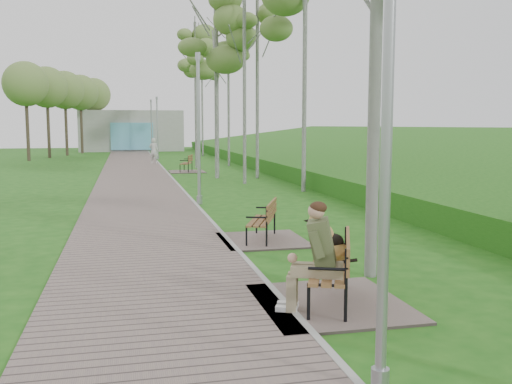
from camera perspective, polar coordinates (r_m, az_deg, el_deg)
ground at (r=8.58m, az=2.62°, el=-10.86°), size 120.00×120.00×0.00m
walkway at (r=29.49m, az=-12.02°, el=1.58°), size 3.50×67.00×0.04m
kerb at (r=29.57m, az=-8.63°, el=1.67°), size 0.10×67.00×0.05m
embankment at (r=31.39m, az=14.01°, el=1.79°), size 14.00×70.00×1.60m
building_north at (r=58.86m, az=-12.34°, el=6.00°), size 10.00×5.20×4.00m
bench_main at (r=8.28m, az=7.04°, el=-7.88°), size 2.06×2.29×1.80m
bench_second at (r=12.78m, az=0.54°, el=-4.01°), size 1.84×2.05×1.13m
bench_third at (r=31.73m, az=-6.99°, el=2.39°), size 1.92×2.13×1.18m
lamp_post_near at (r=5.40m, az=12.83°, el=1.73°), size 0.18×0.18×4.57m
lamp_post_second at (r=18.63m, az=-5.75°, el=5.75°), size 0.19×0.19×4.89m
lamp_post_third at (r=43.77m, az=-9.84°, el=6.11°), size 0.18×0.18×4.70m
lamp_post_far at (r=54.02m, az=-10.41°, el=6.31°), size 0.19×0.19×4.91m
pedestrian_near at (r=38.72m, az=-10.18°, el=4.07°), size 0.74×0.63×1.73m
birch_mid_a at (r=25.65m, az=-1.18°, el=18.56°), size 2.76×2.76×10.00m
birch_mid_b at (r=28.13m, az=0.14°, el=16.75°), size 2.27×2.27×9.53m
birch_mid_c at (r=28.14m, az=-4.01°, el=15.50°), size 2.73×2.73×8.77m
birch_far_a at (r=36.40m, az=-2.79°, el=14.27°), size 2.65×2.65×9.39m
birch_far_b at (r=34.66m, az=-6.10°, el=13.99°), size 2.38×2.38×8.91m
birch_far_c at (r=47.85m, az=-5.44°, el=12.61°), size 2.66×2.66×9.58m
birch_distant_b at (r=49.93m, az=-5.83°, el=13.28°), size 2.67×2.67×10.59m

